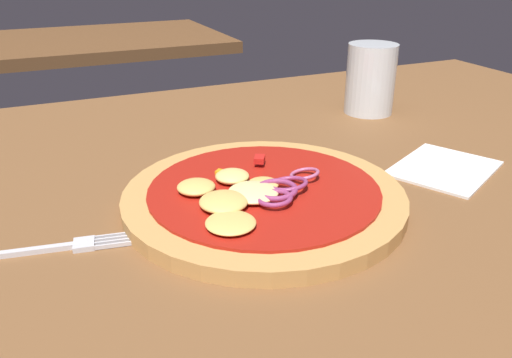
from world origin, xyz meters
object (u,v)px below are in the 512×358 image
(fork, at_px, (32,251))
(napkin, at_px, (444,168))
(beer_glass, at_px, (370,83))
(pizza, at_px, (262,196))

(fork, bearing_deg, napkin, -0.45)
(beer_glass, bearing_deg, pizza, -142.12)
(fork, height_order, beer_glass, beer_glass)
(beer_glass, distance_m, napkin, 0.24)
(pizza, height_order, napkin, pizza)
(pizza, distance_m, beer_glass, 0.36)
(fork, xyz_separation_m, napkin, (0.45, -0.00, -0.00))
(beer_glass, bearing_deg, napkin, -102.62)
(napkin, bearing_deg, pizza, 178.82)
(pizza, xyz_separation_m, fork, (-0.22, -0.00, -0.01))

